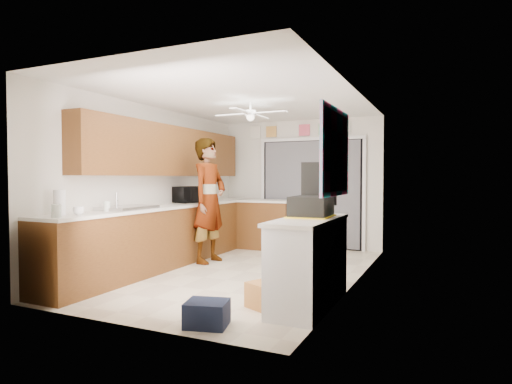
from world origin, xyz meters
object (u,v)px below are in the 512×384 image
(suitcase, at_px, (311,206))
(dog, at_px, (277,251))
(cardboard_box, at_px, (269,296))
(paper_towel_roll, at_px, (59,203))
(cup, at_px, (78,211))
(man, at_px, (209,200))
(microwave, at_px, (190,195))
(navy_crate, at_px, (207,314))

(suitcase, xyz_separation_m, dog, (-1.09, 1.74, -0.85))
(cardboard_box, bearing_deg, paper_towel_roll, -166.78)
(cup, relative_size, paper_towel_roll, 0.44)
(man, bearing_deg, paper_towel_roll, 170.92)
(cardboard_box, height_order, man, man)
(cardboard_box, distance_m, dog, 2.32)
(paper_towel_roll, height_order, dog, paper_towel_roll)
(cup, bearing_deg, cardboard_box, 11.89)
(man, bearing_deg, microwave, 70.91)
(cardboard_box, bearing_deg, suitcase, 54.67)
(cup, height_order, paper_towel_roll, paper_towel_roll)
(microwave, xyz_separation_m, dog, (1.56, 0.10, -0.88))
(suitcase, xyz_separation_m, cardboard_box, (-0.32, -0.45, -0.92))
(microwave, relative_size, suitcase, 0.95)
(cup, height_order, cardboard_box, cup)
(microwave, xyz_separation_m, cardboard_box, (2.34, -2.08, -0.95))
(paper_towel_roll, bearing_deg, microwave, 89.07)
(cup, distance_m, paper_towel_roll, 0.23)
(suitcase, height_order, cardboard_box, suitcase)
(man, distance_m, dog, 1.36)
(cup, distance_m, cardboard_box, 2.40)
(paper_towel_roll, height_order, man, man)
(paper_towel_roll, bearing_deg, suitcase, 20.52)
(man, bearing_deg, cardboard_box, -131.94)
(navy_crate, xyz_separation_m, man, (-1.51, 2.59, 0.89))
(microwave, bearing_deg, navy_crate, -126.18)
(microwave, height_order, cup, microwave)
(navy_crate, bearing_deg, cup, 172.07)
(paper_towel_roll, height_order, suitcase, paper_towel_roll)
(paper_towel_roll, xyz_separation_m, dog, (1.61, 2.75, -0.89))
(suitcase, bearing_deg, microwave, 146.32)
(suitcase, bearing_deg, cardboard_box, -127.45)
(microwave, height_order, navy_crate, microwave)
(microwave, bearing_deg, dog, -68.10)
(cup, relative_size, dog, 0.25)
(man, bearing_deg, cup, 174.89)
(suitcase, relative_size, dog, 1.04)
(man, bearing_deg, dog, -69.60)
(cardboard_box, xyz_separation_m, man, (-1.83, 1.87, 0.87))
(suitcase, relative_size, man, 0.27)
(suitcase, distance_m, man, 2.58)
(microwave, relative_size, cup, 3.95)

